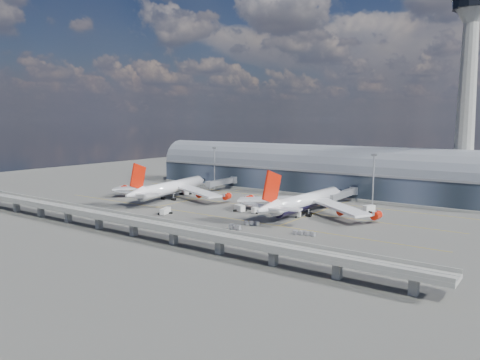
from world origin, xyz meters
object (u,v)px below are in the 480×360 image
Objects in this scene: floodlight_mast_left at (214,167)px; airliner_right at (305,202)px; cargo_train_1 at (304,233)px; cargo_train_2 at (235,227)px; service_truck_2 at (293,214)px; floodlight_mast_right at (373,179)px; service_truck_4 at (369,209)px; airliner_left at (170,188)px; service_truck_3 at (257,210)px; service_truck_1 at (240,208)px; service_truck_0 at (165,211)px; control_tower at (467,101)px; cargo_train_0 at (251,223)px; service_truck_5 at (185,192)px.

floodlight_mast_left reaches higher than airliner_right.
cargo_train_2 is at bearing 117.91° from cargo_train_1.
airliner_right reaches higher than service_truck_2.
floodlight_mast_right is 21.22m from service_truck_4.
airliner_right is 42.41m from cargo_train_2.
cargo_train_1 is at bearing -89.61° from floodlight_mast_right.
service_truck_3 is (58.20, -3.61, -4.96)m from airliner_left.
floodlight_mast_right is at bearing -17.83° from service_truck_1.
airliner_right is 9.86× the size of service_truck_0.
floodlight_mast_right reaches higher than cargo_train_2.
floodlight_mast_right reaches higher than service_truck_0.
service_truck_4 is at bearing -32.06° from service_truck_1.
floodlight_mast_left reaches higher than service_truck_4.
service_truck_4 is (4.49, -16.93, -11.99)m from floodlight_mast_right.
service_truck_1 is 1.03× the size of service_truck_3.
cargo_train_1 is (36.94, -24.46, -0.64)m from service_truck_3.
floodlight_mast_right is 4.32× the size of service_truck_3.
service_truck_0 is (31.51, -74.93, -12.15)m from floodlight_mast_left.
floodlight_mast_left is at bearing 71.57° from service_truck_1.
service_truck_0 is at bearing 160.03° from service_truck_1.
cargo_train_2 is (68.91, -35.36, -5.43)m from airliner_left.
service_truck_1 is 50.65m from cargo_train_1.
cargo_train_1 is at bearing -69.74° from service_truck_4.
cargo_train_0 is at bearing -121.30° from control_tower.
service_truck_3 is at bearing -54.14° from service_truck_1.
floodlight_mast_left is at bearing 180.00° from floodlight_mast_right.
floodlight_mast_left reaches higher than service_truck_5.
airliner_left is 74.57m from cargo_train_0.
control_tower is 134.06m from cargo_train_2.
airliner_left is 9.98× the size of service_truck_0.
service_truck_1 reaches higher than cargo_train_0.
service_truck_3 is at bearing -126.93° from floodlight_mast_right.
service_truck_4 is at bearing -50.34° from service_truck_5.
service_truck_0 is 43.99m from cargo_train_0.
cargo_train_0 is (69.88, -25.42, -5.59)m from airliner_left.
service_truck_3 is at bearing -37.33° from floodlight_mast_left.
airliner_left is 18.42m from service_truck_5.
service_truck_5 reaches higher than cargo_train_2.
airliner_left is at bearing 74.78° from service_truck_2.
control_tower reaches higher than airliner_right.
airliner_right is 11.60× the size of service_truck_4.
service_truck_0 is at bearing 104.03° from cargo_train_1.
service_truck_3 is at bearing -151.53° from airliner_right.
service_truck_1 is at bearing 27.15° from service_truck_0.
airliner_right is at bearing -44.04° from service_truck_1.
cargo_train_2 is (-8.63, -41.22, -4.98)m from airliner_right.
service_truck_4 is 0.70× the size of cargo_train_1.
cargo_train_0 is 25.39m from cargo_train_1.
service_truck_1 reaches higher than service_truck_0.
service_truck_5 is 90.36m from cargo_train_2.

